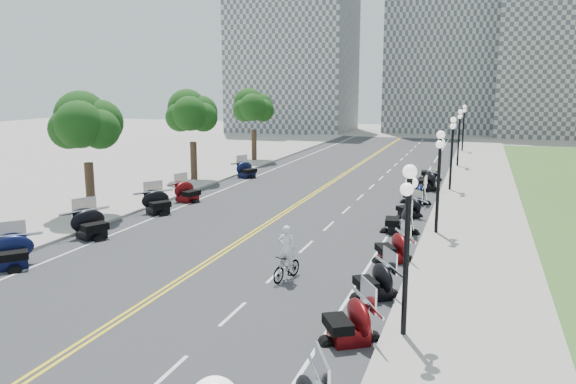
% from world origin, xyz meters
% --- Properties ---
extents(ground, '(160.00, 160.00, 0.00)m').
position_xyz_m(ground, '(0.00, 0.00, 0.00)').
color(ground, gray).
extents(road, '(16.00, 90.00, 0.01)m').
position_xyz_m(road, '(0.00, 10.00, 0.00)').
color(road, '#333335').
rests_on(road, ground).
extents(centerline_yellow_a, '(0.12, 90.00, 0.00)m').
position_xyz_m(centerline_yellow_a, '(-0.12, 10.00, 0.01)').
color(centerline_yellow_a, yellow).
rests_on(centerline_yellow_a, road).
extents(centerline_yellow_b, '(0.12, 90.00, 0.00)m').
position_xyz_m(centerline_yellow_b, '(0.12, 10.00, 0.01)').
color(centerline_yellow_b, yellow).
rests_on(centerline_yellow_b, road).
extents(edge_line_north, '(0.12, 90.00, 0.00)m').
position_xyz_m(edge_line_north, '(6.40, 10.00, 0.01)').
color(edge_line_north, white).
rests_on(edge_line_north, road).
extents(edge_line_south, '(0.12, 90.00, 0.00)m').
position_xyz_m(edge_line_south, '(-6.40, 10.00, 0.01)').
color(edge_line_south, white).
rests_on(edge_line_south, road).
extents(lane_dash_3, '(0.12, 2.00, 0.00)m').
position_xyz_m(lane_dash_3, '(3.20, -12.00, 0.01)').
color(lane_dash_3, white).
rests_on(lane_dash_3, road).
extents(lane_dash_4, '(0.12, 2.00, 0.00)m').
position_xyz_m(lane_dash_4, '(3.20, -8.00, 0.01)').
color(lane_dash_4, white).
rests_on(lane_dash_4, road).
extents(lane_dash_5, '(0.12, 2.00, 0.00)m').
position_xyz_m(lane_dash_5, '(3.20, -4.00, 0.01)').
color(lane_dash_5, white).
rests_on(lane_dash_5, road).
extents(lane_dash_6, '(0.12, 2.00, 0.00)m').
position_xyz_m(lane_dash_6, '(3.20, 0.00, 0.01)').
color(lane_dash_6, white).
rests_on(lane_dash_6, road).
extents(lane_dash_7, '(0.12, 2.00, 0.00)m').
position_xyz_m(lane_dash_7, '(3.20, 4.00, 0.01)').
color(lane_dash_7, white).
rests_on(lane_dash_7, road).
extents(lane_dash_8, '(0.12, 2.00, 0.00)m').
position_xyz_m(lane_dash_8, '(3.20, 8.00, 0.01)').
color(lane_dash_8, white).
rests_on(lane_dash_8, road).
extents(lane_dash_9, '(0.12, 2.00, 0.00)m').
position_xyz_m(lane_dash_9, '(3.20, 12.00, 0.01)').
color(lane_dash_9, white).
rests_on(lane_dash_9, road).
extents(lane_dash_10, '(0.12, 2.00, 0.00)m').
position_xyz_m(lane_dash_10, '(3.20, 16.00, 0.01)').
color(lane_dash_10, white).
rests_on(lane_dash_10, road).
extents(lane_dash_11, '(0.12, 2.00, 0.00)m').
position_xyz_m(lane_dash_11, '(3.20, 20.00, 0.01)').
color(lane_dash_11, white).
rests_on(lane_dash_11, road).
extents(lane_dash_12, '(0.12, 2.00, 0.00)m').
position_xyz_m(lane_dash_12, '(3.20, 24.00, 0.01)').
color(lane_dash_12, white).
rests_on(lane_dash_12, road).
extents(lane_dash_13, '(0.12, 2.00, 0.00)m').
position_xyz_m(lane_dash_13, '(3.20, 28.00, 0.01)').
color(lane_dash_13, white).
rests_on(lane_dash_13, road).
extents(lane_dash_14, '(0.12, 2.00, 0.00)m').
position_xyz_m(lane_dash_14, '(3.20, 32.00, 0.01)').
color(lane_dash_14, white).
rests_on(lane_dash_14, road).
extents(lane_dash_15, '(0.12, 2.00, 0.00)m').
position_xyz_m(lane_dash_15, '(3.20, 36.00, 0.01)').
color(lane_dash_15, white).
rests_on(lane_dash_15, road).
extents(lane_dash_16, '(0.12, 2.00, 0.00)m').
position_xyz_m(lane_dash_16, '(3.20, 40.00, 0.01)').
color(lane_dash_16, white).
rests_on(lane_dash_16, road).
extents(lane_dash_17, '(0.12, 2.00, 0.00)m').
position_xyz_m(lane_dash_17, '(3.20, 44.00, 0.01)').
color(lane_dash_17, white).
rests_on(lane_dash_17, road).
extents(lane_dash_18, '(0.12, 2.00, 0.00)m').
position_xyz_m(lane_dash_18, '(3.20, 48.00, 0.01)').
color(lane_dash_18, white).
rests_on(lane_dash_18, road).
extents(lane_dash_19, '(0.12, 2.00, 0.00)m').
position_xyz_m(lane_dash_19, '(3.20, 52.00, 0.01)').
color(lane_dash_19, white).
rests_on(lane_dash_19, road).
extents(sidewalk_north, '(5.00, 90.00, 0.15)m').
position_xyz_m(sidewalk_north, '(10.50, 10.00, 0.07)').
color(sidewalk_north, '#9E9991').
rests_on(sidewalk_north, ground).
extents(sidewalk_south, '(5.00, 90.00, 0.15)m').
position_xyz_m(sidewalk_south, '(-10.50, 10.00, 0.07)').
color(sidewalk_south, '#9E9991').
rests_on(sidewalk_south, ground).
extents(distant_block_a, '(18.00, 14.00, 26.00)m').
position_xyz_m(distant_block_a, '(-18.00, 62.00, 13.00)').
color(distant_block_a, gray).
rests_on(distant_block_a, ground).
extents(distant_block_b, '(16.00, 12.00, 30.00)m').
position_xyz_m(distant_block_b, '(4.00, 68.00, 15.00)').
color(distant_block_b, gray).
rests_on(distant_block_b, ground).
extents(distant_block_c, '(20.00, 14.00, 22.00)m').
position_xyz_m(distant_block_c, '(22.00, 65.00, 11.00)').
color(distant_block_c, gray).
rests_on(distant_block_c, ground).
extents(street_lamp_1, '(0.50, 1.20, 4.90)m').
position_xyz_m(street_lamp_1, '(8.60, -8.00, 2.60)').
color(street_lamp_1, black).
rests_on(street_lamp_1, sidewalk_north).
extents(street_lamp_2, '(0.50, 1.20, 4.90)m').
position_xyz_m(street_lamp_2, '(8.60, 4.00, 2.60)').
color(street_lamp_2, black).
rests_on(street_lamp_2, sidewalk_north).
extents(street_lamp_3, '(0.50, 1.20, 4.90)m').
position_xyz_m(street_lamp_3, '(8.60, 16.00, 2.60)').
color(street_lamp_3, black).
rests_on(street_lamp_3, sidewalk_north).
extents(street_lamp_4, '(0.50, 1.20, 4.90)m').
position_xyz_m(street_lamp_4, '(8.60, 28.00, 2.60)').
color(street_lamp_4, black).
rests_on(street_lamp_4, sidewalk_north).
extents(street_lamp_5, '(0.50, 1.20, 4.90)m').
position_xyz_m(street_lamp_5, '(8.60, 40.00, 2.60)').
color(street_lamp_5, black).
rests_on(street_lamp_5, sidewalk_north).
extents(tree_2, '(4.80, 4.80, 9.20)m').
position_xyz_m(tree_2, '(-10.00, 2.00, 4.75)').
color(tree_2, '#235619').
rests_on(tree_2, sidewalk_south).
extents(tree_3, '(4.80, 4.80, 9.20)m').
position_xyz_m(tree_3, '(-10.00, 14.00, 4.75)').
color(tree_3, '#235619').
rests_on(tree_3, sidewalk_south).
extents(tree_4, '(4.80, 4.80, 9.20)m').
position_xyz_m(tree_4, '(-10.00, 26.00, 4.75)').
color(tree_4, '#235619').
rests_on(tree_4, sidewalk_south).
extents(motorcycle_n_3, '(2.79, 2.79, 1.41)m').
position_xyz_m(motorcycle_n_3, '(7.14, -8.70, 0.71)').
color(motorcycle_n_3, '#590A0C').
rests_on(motorcycle_n_3, road).
extents(motorcycle_n_4, '(2.68, 2.68, 1.36)m').
position_xyz_m(motorcycle_n_4, '(7.22, -5.11, 0.68)').
color(motorcycle_n_4, black).
rests_on(motorcycle_n_4, road).
extents(motorcycle_n_5, '(2.62, 2.62, 1.36)m').
position_xyz_m(motorcycle_n_5, '(7.21, -0.85, 0.68)').
color(motorcycle_n_5, '#590A0C').
rests_on(motorcycle_n_5, road).
extents(motorcycle_n_6, '(2.31, 2.31, 1.47)m').
position_xyz_m(motorcycle_n_6, '(6.83, 3.77, 0.73)').
color(motorcycle_n_6, black).
rests_on(motorcycle_n_6, road).
extents(motorcycle_n_7, '(2.49, 2.49, 1.24)m').
position_xyz_m(motorcycle_n_7, '(6.89, 7.28, 0.62)').
color(motorcycle_n_7, black).
rests_on(motorcycle_n_7, road).
extents(motorcycle_n_8, '(2.11, 2.11, 1.43)m').
position_xyz_m(motorcycle_n_8, '(6.79, 11.18, 0.72)').
color(motorcycle_n_8, black).
rests_on(motorcycle_n_8, road).
extents(motorcycle_n_9, '(2.94, 2.94, 1.54)m').
position_xyz_m(motorcycle_n_9, '(6.96, 15.85, 0.77)').
color(motorcycle_n_9, black).
rests_on(motorcycle_n_9, road).
extents(motorcycle_n_10, '(2.13, 2.13, 1.37)m').
position_xyz_m(motorcycle_n_10, '(6.86, 20.39, 0.69)').
color(motorcycle_n_10, black).
rests_on(motorcycle_n_10, road).
extents(motorcycle_s_4, '(2.91, 2.91, 1.44)m').
position_xyz_m(motorcycle_s_4, '(-7.08, -6.58, 0.72)').
color(motorcycle_s_4, black).
rests_on(motorcycle_s_4, road).
extents(motorcycle_s_5, '(2.92, 2.92, 1.53)m').
position_xyz_m(motorcycle_s_5, '(-6.98, -1.88, 0.76)').
color(motorcycle_s_5, black).
rests_on(motorcycle_s_5, road).
extents(motorcycle_s_6, '(2.89, 2.89, 1.45)m').
position_xyz_m(motorcycle_s_6, '(-6.77, 3.68, 0.73)').
color(motorcycle_s_6, black).
rests_on(motorcycle_s_6, road).
extents(motorcycle_s_7, '(2.52, 2.52, 1.42)m').
position_xyz_m(motorcycle_s_7, '(-6.79, 7.17, 0.71)').
color(motorcycle_s_7, '#590A0C').
rests_on(motorcycle_s_7, road).
extents(motorcycle_s_9, '(2.68, 2.68, 1.41)m').
position_xyz_m(motorcycle_s_9, '(-6.90, 16.90, 0.70)').
color(motorcycle_s_9, black).
rests_on(motorcycle_s_9, road).
extents(bicycle, '(0.92, 1.78, 1.03)m').
position_xyz_m(bicycle, '(3.79, -4.43, 0.51)').
color(bicycle, '#A51414').
rests_on(bicycle, road).
extents(cyclist_rider, '(0.65, 0.43, 1.78)m').
position_xyz_m(cyclist_rider, '(3.79, -4.43, 1.92)').
color(cyclist_rider, white).
rests_on(cyclist_rider, bicycle).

